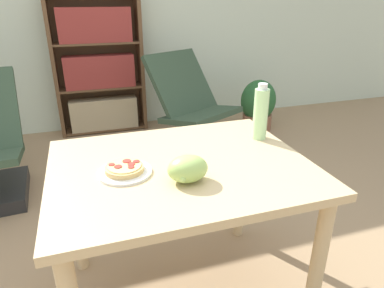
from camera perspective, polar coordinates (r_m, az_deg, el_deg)
wall_back at (r=3.83m, az=-15.53°, el=21.71°), size 8.00×0.05×2.60m
dining_table at (r=1.46m, az=-1.85°, el=-7.03°), size 1.05×0.83×0.73m
pizza_on_plate at (r=1.35m, az=-11.16°, el=-4.26°), size 0.21×0.21×0.04m
grape_bunch at (r=1.26m, az=-0.77°, el=-4.17°), size 0.15×0.12×0.10m
drink_bottle at (r=1.65m, az=11.37°, el=5.05°), size 0.07×0.07×0.27m
lounge_chair_far at (r=3.27m, az=0.25°, el=4.20°), size 0.86×0.96×0.88m
bookshelf at (r=3.74m, az=-15.18°, el=11.91°), size 0.90×0.25×1.41m
potted_plant_floor at (r=3.82m, az=10.94°, el=6.35°), size 0.39×0.33×0.55m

